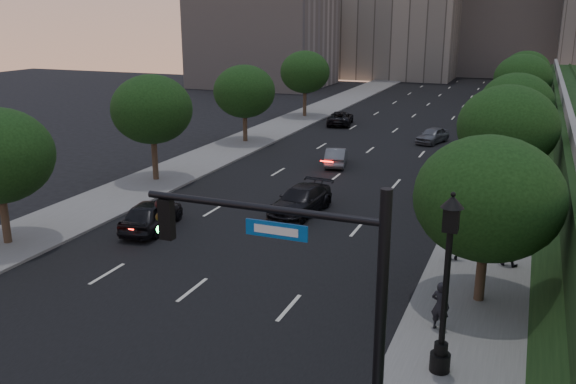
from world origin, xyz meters
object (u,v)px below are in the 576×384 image
at_px(sedan_far_left, 340,118).
at_px(pedestrian_a, 440,306).
at_px(sedan_mid_left, 336,157).
at_px(pedestrian_c, 455,241).
at_px(traffic_signal_mast, 329,334).
at_px(sedan_near_left, 151,214).
at_px(sedan_near_right, 301,201).
at_px(street_lamp, 445,293).
at_px(sedan_far_right, 433,135).
at_px(pedestrian_b, 509,243).

xyz_separation_m(sedan_far_left, pedestrian_a, (14.81, -36.80, 0.35)).
height_order(sedan_mid_left, pedestrian_c, pedestrian_c).
bearing_deg(traffic_signal_mast, sedan_mid_left, 107.18).
bearing_deg(sedan_near_left, pedestrian_c, 175.23).
bearing_deg(sedan_near_right, pedestrian_a, -43.64).
xyz_separation_m(pedestrian_a, pedestrian_c, (-0.33, 6.33, -0.01)).
distance_m(street_lamp, sedan_far_left, 42.14).
distance_m(street_lamp, sedan_mid_left, 25.92).
bearing_deg(sedan_far_right, traffic_signal_mast, -67.39).
relative_size(sedan_far_left, pedestrian_c, 2.77).
height_order(sedan_far_right, pedestrian_c, pedestrian_c).
height_order(sedan_near_right, pedestrian_b, pedestrian_b).
distance_m(sedan_near_right, pedestrian_b, 11.14).
bearing_deg(sedan_near_right, pedestrian_c, -18.86).
xyz_separation_m(sedan_near_left, sedan_near_right, (5.92, 5.04, -0.05)).
bearing_deg(pedestrian_c, traffic_signal_mast, 74.02).
height_order(sedan_near_left, sedan_far_left, sedan_near_left).
xyz_separation_m(sedan_mid_left, sedan_far_left, (-4.55, 15.70, 0.01)).
relative_size(street_lamp, pedestrian_c, 3.33).
height_order(traffic_signal_mast, street_lamp, traffic_signal_mast).
height_order(street_lamp, pedestrian_a, street_lamp).
height_order(street_lamp, sedan_near_left, street_lamp).
bearing_deg(sedan_near_right, sedan_mid_left, 103.39).
xyz_separation_m(pedestrian_b, pedestrian_c, (-2.13, -0.29, -0.11)).
distance_m(street_lamp, pedestrian_b, 9.30).
xyz_separation_m(sedan_far_left, sedan_near_right, (6.05, -26.64, 0.06)).
height_order(street_lamp, sedan_far_left, street_lamp).
xyz_separation_m(sedan_far_left, sedan_far_right, (9.56, -5.38, 0.00)).
distance_m(traffic_signal_mast, sedan_near_left, 18.62).
distance_m(traffic_signal_mast, pedestrian_c, 14.21).
distance_m(sedan_far_left, pedestrian_b, 34.46).
bearing_deg(sedan_far_left, sedan_mid_left, 95.47).
relative_size(street_lamp, sedan_far_right, 1.47).
relative_size(street_lamp, sedan_mid_left, 1.45).
bearing_deg(pedestrian_a, sedan_near_right, -31.74).
distance_m(traffic_signal_mast, sedan_near_right, 19.45).
distance_m(sedan_near_left, sedan_far_right, 27.95).
relative_size(sedan_mid_left, sedan_near_right, 0.78).
distance_m(traffic_signal_mast, pedestrian_a, 8.17).
xyz_separation_m(street_lamp, sedan_mid_left, (-10.65, 23.55, -2.00)).
distance_m(sedan_mid_left, sedan_near_right, 11.04).
height_order(sedan_mid_left, sedan_far_right, sedan_far_right).
relative_size(sedan_mid_left, pedestrian_a, 2.26).
xyz_separation_m(sedan_near_left, sedan_far_right, (9.43, 26.31, -0.11)).
bearing_deg(sedan_far_left, pedestrian_a, 101.21).
bearing_deg(street_lamp, sedan_near_left, 153.33).
xyz_separation_m(traffic_signal_mast, sedan_mid_left, (-8.87, 28.69, -3.04)).
relative_size(sedan_near_left, pedestrian_a, 2.62).
xyz_separation_m(traffic_signal_mast, sedan_near_left, (-13.29, 12.71, -2.91)).
xyz_separation_m(street_lamp, sedan_far_left, (-15.20, 39.26, -1.98)).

